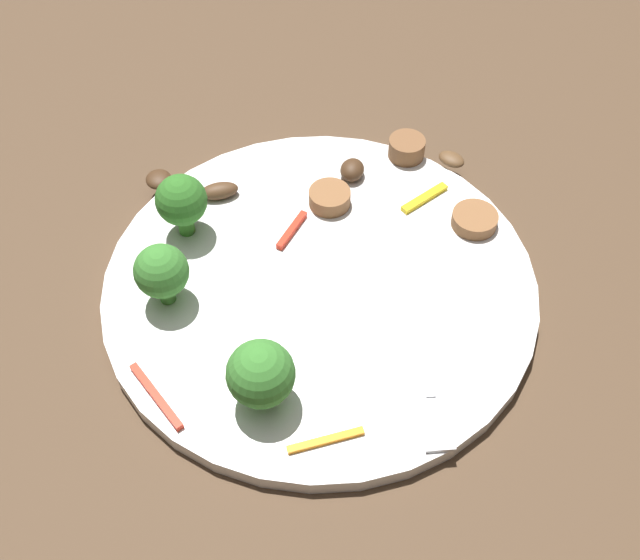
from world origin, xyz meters
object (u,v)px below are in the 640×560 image
at_px(broccoli_floret_0, 261,374).
at_px(sausage_slice_0, 330,198).
at_px(mushroom_1, 219,191).
at_px(pepper_strip_2, 424,198).
at_px(sausage_slice_1, 475,220).
at_px(mushroom_3, 451,159).
at_px(broccoli_floret_2, 181,201).
at_px(plate, 320,286).
at_px(broccoli_floret_1, 162,274).
at_px(pepper_strip_0, 292,230).
at_px(fork, 420,343).
at_px(pepper_strip_3, 156,396).
at_px(sausage_slice_2, 407,148).
at_px(pepper_strip_1, 326,440).
at_px(mushroom_0, 352,170).
at_px(mushroom_2, 159,179).

height_order(broccoli_floret_0, sausage_slice_0, broccoli_floret_0).
relative_size(mushroom_1, pepper_strip_2, 0.68).
distance_m(sausage_slice_1, mushroom_3, 0.07).
xyz_separation_m(mushroom_1, pepper_strip_2, (0.03, 0.15, -0.00)).
bearing_deg(broccoli_floret_2, plate, 55.57).
height_order(broccoli_floret_0, broccoli_floret_1, broccoli_floret_0).
relative_size(plate, broccoli_floret_0, 5.89).
height_order(plate, broccoli_floret_0, broccoli_floret_0).
distance_m(broccoli_floret_1, broccoli_floret_2, 0.06).
height_order(mushroom_1, pepper_strip_0, mushroom_1).
bearing_deg(broccoli_floret_1, plate, 90.78).
distance_m(plate, mushroom_3, 0.16).
bearing_deg(fork, broccoli_floret_2, -126.05).
bearing_deg(broccoli_floret_0, plate, 150.69).
relative_size(broccoli_floret_1, sausage_slice_1, 1.43).
distance_m(mushroom_3, pepper_strip_3, 0.29).
xyz_separation_m(sausage_slice_0, sausage_slice_2, (-0.04, 0.07, 0.00)).
distance_m(fork, sausage_slice_1, 0.12).
xyz_separation_m(fork, sausage_slice_0, (-0.13, -0.04, 0.00)).
bearing_deg(broccoli_floret_2, pepper_strip_1, 21.63).
bearing_deg(sausage_slice_1, pepper_strip_3, -64.82).
xyz_separation_m(sausage_slice_0, mushroom_1, (-0.02, -0.08, -0.00)).
bearing_deg(sausage_slice_2, pepper_strip_2, 2.95).
distance_m(sausage_slice_1, mushroom_0, 0.10).
relative_size(fork, broccoli_floret_0, 3.56).
height_order(broccoli_floret_0, pepper_strip_1, broccoli_floret_0).
distance_m(mushroom_2, pepper_strip_2, 0.20).
height_order(plate, pepper_strip_0, pepper_strip_0).
distance_m(mushroom_1, pepper_strip_0, 0.07).
xyz_separation_m(broccoli_floret_2, mushroom_1, (-0.03, 0.03, -0.02)).
bearing_deg(fork, pepper_strip_0, -143.39).
height_order(broccoli_floret_1, sausage_slice_1, broccoli_floret_1).
height_order(broccoli_floret_2, pepper_strip_2, broccoli_floret_2).
relative_size(broccoli_floret_2, mushroom_2, 2.41).
xyz_separation_m(broccoli_floret_1, sausage_slice_2, (-0.12, 0.19, -0.02)).
relative_size(mushroom_2, pepper_strip_1, 0.44).
bearing_deg(mushroom_1, plate, 33.87).
distance_m(mushroom_1, pepper_strip_2, 0.15).
distance_m(sausage_slice_0, mushroom_0, 0.03).
bearing_deg(mushroom_2, fork, 42.65).
bearing_deg(sausage_slice_0, mushroom_1, -104.48).
height_order(mushroom_1, pepper_strip_3, mushroom_1).
xyz_separation_m(fork, pepper_strip_2, (-0.13, 0.03, 0.00)).
bearing_deg(mushroom_3, mushroom_2, -93.26).
height_order(broccoli_floret_2, mushroom_3, broccoli_floret_2).
height_order(plate, sausage_slice_1, sausage_slice_1).
xyz_separation_m(broccoli_floret_1, mushroom_0, (-0.10, 0.14, -0.02)).
xyz_separation_m(broccoli_floret_1, broccoli_floret_2, (-0.06, 0.02, 0.00)).
xyz_separation_m(broccoli_floret_1, pepper_strip_2, (-0.07, 0.19, -0.03)).
relative_size(plate, pepper_strip_3, 5.37).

